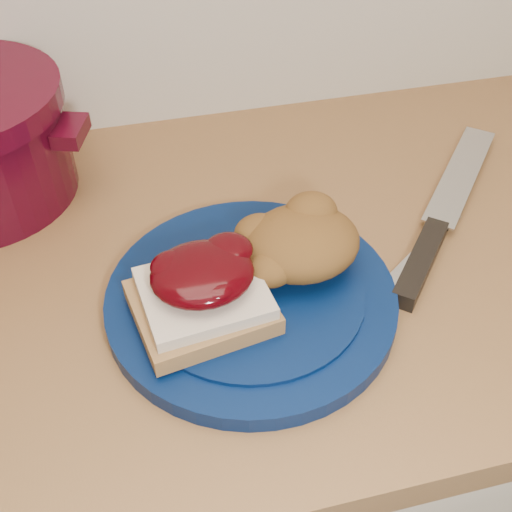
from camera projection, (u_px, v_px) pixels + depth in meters
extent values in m
cube|color=beige|center=(214.00, 471.00, 1.03)|extent=(4.00, 0.60, 0.86)
cylinder|color=#04163F|center=(251.00, 299.00, 0.65)|extent=(0.31, 0.31, 0.02)
cube|color=olive|center=(202.00, 307.00, 0.61)|extent=(0.14, 0.13, 0.02)
cube|color=beige|center=(203.00, 293.00, 0.61)|extent=(0.13, 0.11, 0.01)
ellipsoid|color=black|center=(202.00, 274.00, 0.59)|extent=(0.10, 0.09, 0.03)
ellipsoid|color=brown|center=(302.00, 243.00, 0.65)|extent=(0.13, 0.11, 0.06)
cube|color=black|center=(420.00, 262.00, 0.69)|extent=(0.11, 0.12, 0.02)
cube|color=silver|center=(461.00, 174.00, 0.81)|extent=(0.17, 0.19, 0.00)
cube|color=silver|center=(415.00, 257.00, 0.71)|extent=(0.16, 0.12, 0.00)
cube|color=#3A0514|center=(70.00, 131.00, 0.73)|extent=(0.05, 0.06, 0.02)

